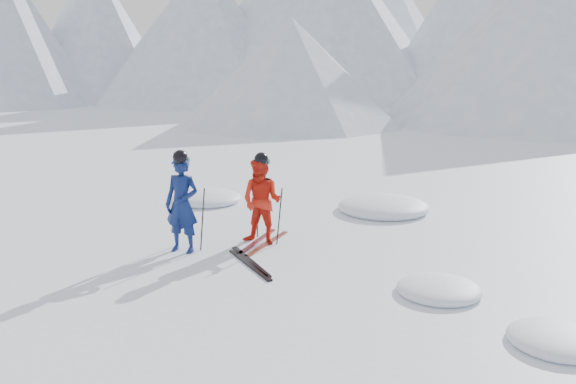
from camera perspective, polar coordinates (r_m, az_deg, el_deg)
The scene contains 12 objects.
ground at distance 9.89m, azimuth 5.18°, elevation -7.82°, with size 160.00×160.00×0.00m, color white.
skier_blue at distance 10.98m, azimuth -9.89°, elevation -1.16°, with size 0.63×0.42×1.74m, color #0D1D53.
skier_red at distance 11.32m, azimuth -2.48°, elevation -0.88°, with size 0.79×0.61×1.62m, color red.
pole_blue_left at distance 11.36m, azimuth -10.35°, elevation -2.22°, with size 0.02×0.02×1.16m, color black.
pole_blue_right at distance 11.05m, azimuth -8.00°, elevation -2.56°, with size 0.02×0.02×1.16m, color black.
pole_red_left at distance 11.76m, azimuth -2.85°, elevation -1.74°, with size 0.02×0.02×1.08m, color black.
pole_red_right at distance 11.32m, azimuth -0.80°, elevation -2.28°, with size 0.02×0.02×1.08m, color black.
ski_worn_left at distance 11.60m, azimuth -2.91°, elevation -4.63°, with size 0.09×1.70×0.03m, color black.
ski_worn_right at distance 11.46m, azimuth -1.97°, elevation -4.84°, with size 0.09×1.70×0.03m, color black.
ski_loose_a at distance 10.50m, azimuth -3.52°, elevation -6.47°, with size 0.09×1.70×0.03m, color black.
ski_loose_b at distance 10.33m, azimuth -3.62°, elevation -6.80°, with size 0.09×1.70×0.03m, color black.
snow_lumps at distance 12.98m, azimuth 5.11°, elevation -2.88°, with size 10.18×6.33×0.45m.
Camera 1 is at (4.72, -7.99, 3.41)m, focal length 38.00 mm.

